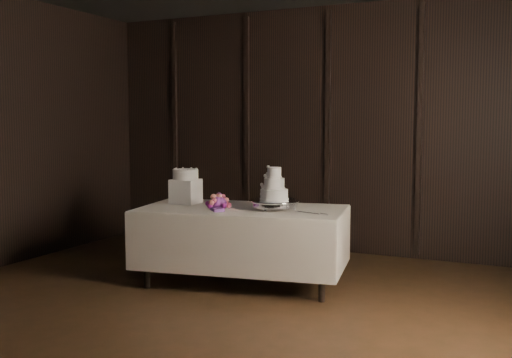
{
  "coord_description": "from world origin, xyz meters",
  "views": [
    {
      "loc": [
        2.3,
        -3.55,
        1.59
      ],
      "look_at": [
        -0.12,
        1.64,
        1.05
      ],
      "focal_mm": 42.0,
      "sensor_mm": 36.0,
      "label": 1
    }
  ],
  "objects_px": {
    "cake_stand": "(274,205)",
    "box_pedestal": "(186,191)",
    "wedding_cake": "(271,187)",
    "bouquet": "(219,202)",
    "small_cake": "(186,174)",
    "display_table": "(242,242)"
  },
  "relations": [
    {
      "from": "cake_stand",
      "to": "box_pedestal",
      "type": "distance_m",
      "value": 1.0
    },
    {
      "from": "wedding_cake",
      "to": "box_pedestal",
      "type": "xyz_separation_m",
      "value": [
        -0.97,
        0.02,
        -0.09
      ]
    },
    {
      "from": "bouquet",
      "to": "small_cake",
      "type": "relative_size",
      "value": 1.5
    },
    {
      "from": "box_pedestal",
      "to": "bouquet",
      "type": "bearing_deg",
      "value": -22.39
    },
    {
      "from": "display_table",
      "to": "cake_stand",
      "type": "relative_size",
      "value": 4.41
    },
    {
      "from": "display_table",
      "to": "box_pedestal",
      "type": "height_order",
      "value": "box_pedestal"
    },
    {
      "from": "display_table",
      "to": "cake_stand",
      "type": "distance_m",
      "value": 0.51
    },
    {
      "from": "display_table",
      "to": "box_pedestal",
      "type": "xyz_separation_m",
      "value": [
        -0.67,
        0.05,
        0.47
      ]
    },
    {
      "from": "bouquet",
      "to": "small_cake",
      "type": "xyz_separation_m",
      "value": [
        -0.49,
        0.2,
        0.24
      ]
    },
    {
      "from": "display_table",
      "to": "wedding_cake",
      "type": "height_order",
      "value": "wedding_cake"
    },
    {
      "from": "cake_stand",
      "to": "bouquet",
      "type": "relative_size",
      "value": 1.24
    },
    {
      "from": "box_pedestal",
      "to": "small_cake",
      "type": "distance_m",
      "value": 0.18
    },
    {
      "from": "display_table",
      "to": "box_pedestal",
      "type": "bearing_deg",
      "value": 166.16
    },
    {
      "from": "wedding_cake",
      "to": "bouquet",
      "type": "xyz_separation_m",
      "value": [
        -0.48,
        -0.18,
        -0.15
      ]
    },
    {
      "from": "display_table",
      "to": "bouquet",
      "type": "relative_size",
      "value": 5.47
    },
    {
      "from": "display_table",
      "to": "bouquet",
      "type": "distance_m",
      "value": 0.47
    },
    {
      "from": "wedding_cake",
      "to": "small_cake",
      "type": "distance_m",
      "value": 0.98
    },
    {
      "from": "cake_stand",
      "to": "bouquet",
      "type": "distance_m",
      "value": 0.54
    },
    {
      "from": "wedding_cake",
      "to": "box_pedestal",
      "type": "bearing_deg",
      "value": -156.96
    },
    {
      "from": "cake_stand",
      "to": "wedding_cake",
      "type": "bearing_deg",
      "value": -150.26
    },
    {
      "from": "cake_stand",
      "to": "small_cake",
      "type": "distance_m",
      "value": 1.03
    },
    {
      "from": "display_table",
      "to": "wedding_cake",
      "type": "relative_size",
      "value": 6.72
    }
  ]
}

